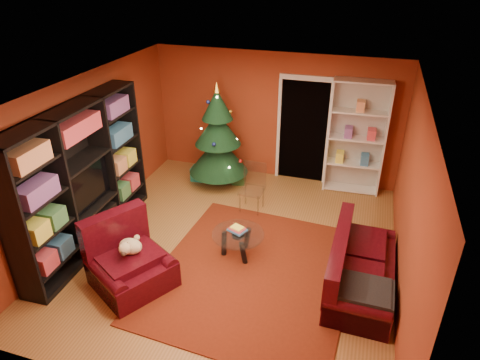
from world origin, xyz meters
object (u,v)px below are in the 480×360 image
(dog, at_px, (131,246))
(sofa, at_px, (363,264))
(acrylic_chair, at_px, (252,191))
(gift_box_teal, at_px, (199,173))
(white_bookshelf, at_px, (356,138))
(coffee_table, at_px, (238,244))
(rug, at_px, (254,273))
(christmas_tree, at_px, (218,136))
(media_unit, at_px, (82,179))
(gift_box_green, at_px, (239,177))
(armchair, at_px, (131,261))

(dog, bearing_deg, sofa, -44.14)
(sofa, height_order, acrylic_chair, acrylic_chair)
(dog, bearing_deg, gift_box_teal, 36.06)
(white_bookshelf, relative_size, coffee_table, 2.80)
(rug, distance_m, acrylic_chair, 1.83)
(gift_box_teal, height_order, sofa, sofa)
(christmas_tree, bearing_deg, media_unit, -117.05)
(media_unit, height_order, gift_box_green, media_unit)
(gift_box_teal, height_order, dog, dog)
(acrylic_chair, bearing_deg, gift_box_teal, 149.88)
(christmas_tree, relative_size, armchair, 1.98)
(media_unit, bearing_deg, armchair, -34.45)
(coffee_table, distance_m, acrylic_chair, 1.38)
(gift_box_green, relative_size, armchair, 0.25)
(armchair, relative_size, coffee_table, 1.32)
(dog, bearing_deg, rug, -36.64)
(gift_box_teal, relative_size, gift_box_green, 1.06)
(rug, bearing_deg, sofa, 6.94)
(media_unit, height_order, gift_box_teal, media_unit)
(christmas_tree, distance_m, acrylic_chair, 1.42)
(gift_box_green, xyz_separation_m, armchair, (-0.52, -3.40, 0.29))
(sofa, distance_m, coffee_table, 1.90)
(media_unit, distance_m, coffee_table, 2.61)
(gift_box_teal, relative_size, dog, 0.71)
(rug, distance_m, gift_box_teal, 3.19)
(rug, bearing_deg, acrylic_chair, 107.08)
(sofa, bearing_deg, white_bookshelf, 8.68)
(sofa, xyz_separation_m, acrylic_chair, (-2.05, 1.52, 0.00))
(sofa, relative_size, coffee_table, 2.31)
(christmas_tree, height_order, armchair, christmas_tree)
(gift_box_teal, bearing_deg, armchair, -84.17)
(gift_box_green, relative_size, white_bookshelf, 0.12)
(rug, distance_m, armchair, 1.80)
(gift_box_teal, xyz_separation_m, acrylic_chair, (1.40, -0.85, 0.27))
(coffee_table, bearing_deg, rug, -44.17)
(coffee_table, bearing_deg, christmas_tree, 116.84)
(gift_box_teal, distance_m, white_bookshelf, 3.26)
(gift_box_green, distance_m, armchair, 3.45)
(christmas_tree, relative_size, coffee_table, 2.61)
(christmas_tree, xyz_separation_m, dog, (-0.13, -3.23, -0.41))
(white_bookshelf, bearing_deg, sofa, -85.06)
(gift_box_green, bearing_deg, media_unit, -122.77)
(dog, height_order, sofa, sofa)
(media_unit, height_order, coffee_table, media_unit)
(media_unit, xyz_separation_m, gift_box_green, (1.70, 2.64, -1.02))
(rug, xyz_separation_m, armchair, (-1.58, -0.75, 0.41))
(gift_box_green, bearing_deg, acrylic_chair, -60.26)
(sofa, bearing_deg, coffee_table, 86.51)
(media_unit, relative_size, gift_box_green, 11.17)
(rug, height_order, sofa, sofa)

